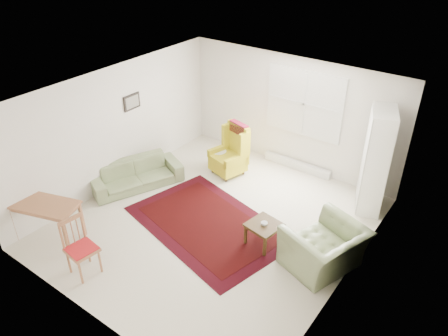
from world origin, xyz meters
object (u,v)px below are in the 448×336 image
Objects in this scene: wingback_chair at (228,151)px; armchair at (324,244)px; cabinet at (376,161)px; stool at (219,160)px; desk at (48,221)px; desk_chair at (82,248)px; sofa at (136,170)px; coffee_table at (264,234)px.

armchair is at bearing -10.92° from wingback_chair.
wingback_chair is 0.56× the size of cabinet.
stool is at bearing 169.74° from cabinet.
desk is 1.17× the size of desk_chair.
sofa is 4.13× the size of stool.
desk_chair reaches higher than coffee_table.
desk reaches higher than coffee_table.
cabinet is at bearing -161.27° from armchair.
stool is at bearing -173.51° from wingback_chair.
coffee_table is 0.53× the size of desk_chair.
cabinet reaches higher than desk.
desk is at bearing 87.78° from desk_chair.
cabinet is (1.06, 2.16, 0.80)m from coffee_table.
coffee_table is at bearing -24.19° from wingback_chair.
desk_chair is (-0.06, -3.82, -0.08)m from wingback_chair.
cabinet reaches higher than wingback_chair.
wingback_chair is at bearing 70.75° from desk.
sofa is 4.20m from armchair.
coffee_table is 2.54m from cabinet.
wingback_chair is 3.84m from desk.
desk_chair reaches higher than armchair.
wingback_chair is at bearing -97.51° from armchair.
armchair is (4.20, 0.08, 0.08)m from sofa.
armchair reaches higher than desk.
sofa is 1.65× the size of wingback_chair.
wingback_chair is at bearing 6.12° from desk_chair.
cabinet is 1.76× the size of desk.
desk is (-4.20, -4.24, -0.65)m from cabinet.
wingback_chair is 2.46m from coffee_table.
desk reaches higher than stool.
sofa is at bearing 179.68° from coffee_table.
desk_chair reaches higher than stool.
armchair reaches higher than sofa.
coffee_table is 3.77m from desk.
desk_chair is at bearing -144.39° from cabinet.
stool is at bearing -96.12° from armchair.
armchair is at bearing -24.86° from stool.
cabinet is 5.38m from desk_chair.
wingback_chair reaches higher than desk_chair.
armchair is 1.01× the size of desk.
cabinet is (3.22, 0.57, 0.79)m from stool.
cabinet is at bearing 63.91° from coffee_table.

